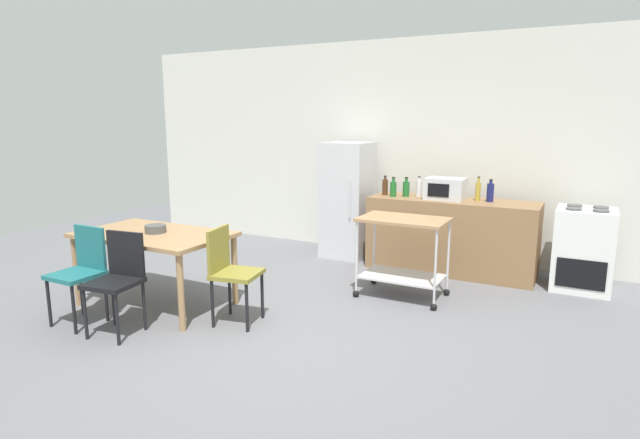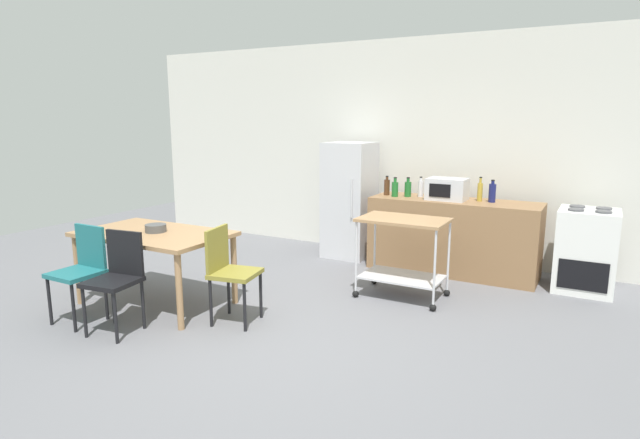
{
  "view_description": "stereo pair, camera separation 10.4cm",
  "coord_description": "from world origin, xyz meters",
  "px_view_note": "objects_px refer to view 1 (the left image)",
  "views": [
    {
      "loc": [
        2.37,
        -3.63,
        1.88
      ],
      "look_at": [
        -0.18,
        1.2,
        0.8
      ],
      "focal_mm": 29.17,
      "sensor_mm": 36.0,
      "label": 1
    },
    {
      "loc": [
        2.46,
        -3.58,
        1.88
      ],
      "look_at": [
        -0.18,
        1.2,
        0.8
      ],
      "focal_mm": 29.17,
      "sensor_mm": 36.0,
      "label": 2
    }
  ],
  "objects_px": {
    "bottle_wine": "(385,187)",
    "bottle_hot_sauce": "(490,192)",
    "bottle_sesame_oil": "(478,191)",
    "chair_olive": "(230,268)",
    "bottle_sparkling_water": "(406,188)",
    "bottle_vinegar": "(393,189)",
    "fruit_bowl": "(155,229)",
    "bottle_olive_oil": "(419,188)",
    "stove_oven": "(583,249)",
    "chair_black": "(118,276)",
    "chair_teal": "(81,268)",
    "dining_table": "(154,240)",
    "refrigerator": "(347,200)",
    "microwave": "(445,189)",
    "kitchen_cart": "(403,244)"
  },
  "relations": [
    {
      "from": "refrigerator",
      "to": "bottle_sparkling_water",
      "type": "height_order",
      "value": "refrigerator"
    },
    {
      "from": "chair_teal",
      "to": "fruit_bowl",
      "type": "xyz_separation_m",
      "value": [
        0.28,
        0.66,
        0.27
      ]
    },
    {
      "from": "dining_table",
      "to": "chair_black",
      "type": "xyz_separation_m",
      "value": [
        0.23,
        -0.66,
        -0.15
      ]
    },
    {
      "from": "bottle_sesame_oil",
      "to": "bottle_wine",
      "type": "bearing_deg",
      "value": -176.73
    },
    {
      "from": "chair_black",
      "to": "microwave",
      "type": "bearing_deg",
      "value": 49.95
    },
    {
      "from": "bottle_wine",
      "to": "bottle_hot_sauce",
      "type": "xyz_separation_m",
      "value": [
        1.29,
        0.06,
        0.01
      ]
    },
    {
      "from": "chair_teal",
      "to": "bottle_sparkling_water",
      "type": "relative_size",
      "value": 3.66
    },
    {
      "from": "refrigerator",
      "to": "microwave",
      "type": "xyz_separation_m",
      "value": [
        1.36,
        -0.13,
        0.25
      ]
    },
    {
      "from": "microwave",
      "to": "fruit_bowl",
      "type": "distance_m",
      "value": 3.37
    },
    {
      "from": "bottle_vinegar",
      "to": "bottle_olive_oil",
      "type": "height_order",
      "value": "bottle_olive_oil"
    },
    {
      "from": "bottle_sparkling_water",
      "to": "fruit_bowl",
      "type": "distance_m",
      "value": 3.07
    },
    {
      "from": "chair_black",
      "to": "bottle_wine",
      "type": "height_order",
      "value": "bottle_wine"
    },
    {
      "from": "chair_teal",
      "to": "bottle_sparkling_water",
      "type": "xyz_separation_m",
      "value": [
        2.02,
        3.18,
        0.48
      ]
    },
    {
      "from": "dining_table",
      "to": "chair_black",
      "type": "distance_m",
      "value": 0.72
    },
    {
      "from": "dining_table",
      "to": "refrigerator",
      "type": "height_order",
      "value": "refrigerator"
    },
    {
      "from": "chair_black",
      "to": "bottle_olive_oil",
      "type": "relative_size",
      "value": 3.53
    },
    {
      "from": "chair_black",
      "to": "fruit_bowl",
      "type": "xyz_separation_m",
      "value": [
        -0.21,
        0.67,
        0.27
      ]
    },
    {
      "from": "kitchen_cart",
      "to": "bottle_hot_sauce",
      "type": "xyz_separation_m",
      "value": [
        0.65,
        1.19,
        0.44
      ]
    },
    {
      "from": "dining_table",
      "to": "chair_teal",
      "type": "height_order",
      "value": "chair_teal"
    },
    {
      "from": "kitchen_cart",
      "to": "microwave",
      "type": "relative_size",
      "value": 1.98
    },
    {
      "from": "dining_table",
      "to": "bottle_hot_sauce",
      "type": "height_order",
      "value": "bottle_hot_sauce"
    },
    {
      "from": "chair_teal",
      "to": "chair_black",
      "type": "distance_m",
      "value": 0.49
    },
    {
      "from": "chair_black",
      "to": "stove_oven",
      "type": "height_order",
      "value": "stove_oven"
    },
    {
      "from": "bottle_sparkling_water",
      "to": "fruit_bowl",
      "type": "xyz_separation_m",
      "value": [
        -1.74,
        -2.52,
        -0.21
      ]
    },
    {
      "from": "stove_oven",
      "to": "bottle_sesame_oil",
      "type": "bearing_deg",
      "value": 178.29
    },
    {
      "from": "bottle_hot_sauce",
      "to": "dining_table",
      "type": "bearing_deg",
      "value": -136.95
    },
    {
      "from": "bottle_wine",
      "to": "bottle_vinegar",
      "type": "relative_size",
      "value": 1.01
    },
    {
      "from": "bottle_sparkling_water",
      "to": "bottle_hot_sauce",
      "type": "relative_size",
      "value": 0.92
    },
    {
      "from": "bottle_wine",
      "to": "kitchen_cart",
      "type": "bearing_deg",
      "value": -60.57
    },
    {
      "from": "dining_table",
      "to": "bottle_olive_oil",
      "type": "relative_size",
      "value": 5.95
    },
    {
      "from": "chair_olive",
      "to": "bottle_hot_sauce",
      "type": "bearing_deg",
      "value": -45.49
    },
    {
      "from": "dining_table",
      "to": "bottle_wine",
      "type": "bearing_deg",
      "value": 59.68
    },
    {
      "from": "bottle_vinegar",
      "to": "fruit_bowl",
      "type": "bearing_deg",
      "value": -123.22
    },
    {
      "from": "chair_olive",
      "to": "bottle_vinegar",
      "type": "bearing_deg",
      "value": -25.66
    },
    {
      "from": "bottle_sparkling_water",
      "to": "bottle_olive_oil",
      "type": "distance_m",
      "value": 0.16
    },
    {
      "from": "dining_table",
      "to": "chair_olive",
      "type": "xyz_separation_m",
      "value": [
        0.96,
        -0.02,
        -0.15
      ]
    },
    {
      "from": "stove_oven",
      "to": "bottle_wine",
      "type": "bearing_deg",
      "value": -179.24
    },
    {
      "from": "chair_olive",
      "to": "bottle_sesame_oil",
      "type": "xyz_separation_m",
      "value": [
        1.67,
        2.62,
        0.5
      ]
    },
    {
      "from": "bottle_vinegar",
      "to": "bottle_olive_oil",
      "type": "distance_m",
      "value": 0.32
    },
    {
      "from": "bottle_sparkling_water",
      "to": "dining_table",
      "type": "bearing_deg",
      "value": -124.85
    },
    {
      "from": "chair_olive",
      "to": "bottle_sparkling_water",
      "type": "height_order",
      "value": "bottle_sparkling_water"
    },
    {
      "from": "bottle_wine",
      "to": "bottle_vinegar",
      "type": "xyz_separation_m",
      "value": [
        0.14,
        -0.08,
        -0.01
      ]
    },
    {
      "from": "refrigerator",
      "to": "kitchen_cart",
      "type": "height_order",
      "value": "refrigerator"
    },
    {
      "from": "stove_oven",
      "to": "bottle_sparkling_water",
      "type": "bearing_deg",
      "value": -179.1
    },
    {
      "from": "dining_table",
      "to": "bottle_sparkling_water",
      "type": "bearing_deg",
      "value": 55.15
    },
    {
      "from": "kitchen_cart",
      "to": "bottle_sparkling_water",
      "type": "height_order",
      "value": "bottle_sparkling_water"
    },
    {
      "from": "stove_oven",
      "to": "chair_olive",
      "type": "bearing_deg",
      "value": -137.75
    },
    {
      "from": "bottle_hot_sauce",
      "to": "chair_olive",
      "type": "bearing_deg",
      "value": -124.82
    },
    {
      "from": "bottle_sparkling_water",
      "to": "bottle_sesame_oil",
      "type": "bearing_deg",
      "value": 4.41
    },
    {
      "from": "kitchen_cart",
      "to": "bottle_wine",
      "type": "distance_m",
      "value": 1.38
    }
  ]
}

